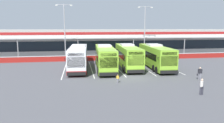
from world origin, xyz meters
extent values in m
plane|color=#4C4C51|center=(0.00, 0.00, 0.00)|extent=(200.00, 200.00, 0.00)
cube|color=silver|center=(0.00, 27.00, 2.75)|extent=(70.00, 10.00, 5.50)
cube|color=#19232D|center=(0.00, 21.98, 2.30)|extent=(66.00, 0.08, 2.20)
cube|color=maroon|center=(0.00, 21.97, 5.15)|extent=(68.00, 0.08, 0.60)
cube|color=beige|center=(0.00, 20.50, 4.20)|extent=(67.00, 3.00, 0.24)
cube|color=gray|center=(0.00, 27.00, 5.75)|extent=(70.00, 10.00, 0.50)
cylinder|color=#999999|center=(-18.60, 19.30, 2.10)|extent=(0.20, 0.20, 4.20)
cylinder|color=#999999|center=(-6.20, 19.30, 2.10)|extent=(0.20, 0.20, 4.20)
cylinder|color=#999999|center=(6.20, 19.30, 2.10)|extent=(0.20, 0.20, 4.20)
cylinder|color=#999999|center=(18.60, 19.30, 2.10)|extent=(0.20, 0.20, 4.20)
cube|color=maroon|center=(0.00, 14.50, 0.50)|extent=(60.00, 0.36, 1.00)
cube|color=#B2B2B2|center=(0.00, 14.50, 1.05)|extent=(60.00, 0.40, 0.10)
cube|color=silver|center=(-6.19, 6.33, 1.91)|extent=(3.16, 12.11, 3.19)
cube|color=#AD1E1E|center=(-6.19, 6.33, 0.59)|extent=(3.18, 12.14, 0.56)
cube|color=black|center=(-6.17, 6.73, 2.15)|extent=(3.06, 9.72, 0.96)
cube|color=black|center=(-6.49, 0.39, 2.05)|extent=(2.31, 0.22, 1.40)
cube|color=black|center=(-6.49, 0.38, 3.05)|extent=(2.05, 0.18, 0.40)
cube|color=silver|center=(-6.14, 7.33, 3.64)|extent=(2.19, 2.90, 0.28)
cube|color=black|center=(-6.50, 0.28, 0.55)|extent=(2.45, 0.28, 0.44)
cube|color=black|center=(-5.02, 0.66, 2.40)|extent=(0.09, 0.12, 0.36)
cube|color=black|center=(-7.93, 0.81, 2.40)|extent=(0.09, 0.12, 0.36)
cylinder|color=black|center=(-4.76, 10.86, 0.52)|extent=(0.37, 1.05, 1.04)
cylinder|color=black|center=(-7.15, 10.98, 0.52)|extent=(0.37, 1.05, 1.04)
cylinder|color=black|center=(-5.16, 3.07, 0.52)|extent=(0.37, 1.05, 1.04)
cylinder|color=black|center=(-7.55, 3.19, 0.52)|extent=(0.37, 1.05, 1.04)
cylinder|color=black|center=(-5.23, 1.68, 0.52)|extent=(0.37, 1.05, 1.04)
cylinder|color=black|center=(-7.62, 1.80, 0.52)|extent=(0.37, 1.05, 1.04)
cube|color=#8CC633|center=(-2.07, 5.42, 1.91)|extent=(3.16, 12.11, 3.19)
cube|color=olive|center=(-2.07, 5.42, 0.59)|extent=(3.18, 12.14, 0.56)
cube|color=black|center=(-2.05, 5.81, 2.15)|extent=(3.06, 9.72, 0.96)
cube|color=black|center=(-2.38, -0.53, 2.05)|extent=(2.31, 0.22, 1.40)
cube|color=black|center=(-2.38, -0.54, 3.05)|extent=(2.05, 0.18, 0.40)
cube|color=silver|center=(-2.02, 6.41, 3.64)|extent=(2.19, 2.90, 0.28)
cube|color=black|center=(-2.38, -0.64, 0.55)|extent=(2.45, 0.28, 0.44)
cube|color=black|center=(-0.90, -0.25, 2.40)|extent=(0.09, 0.12, 0.36)
cube|color=black|center=(-3.81, -0.10, 2.40)|extent=(0.09, 0.12, 0.36)
cylinder|color=black|center=(-0.65, 9.95, 0.52)|extent=(0.37, 1.05, 1.04)
cylinder|color=black|center=(-3.03, 10.07, 0.52)|extent=(0.37, 1.05, 1.04)
cylinder|color=black|center=(-1.04, 2.16, 0.52)|extent=(0.37, 1.05, 1.04)
cylinder|color=black|center=(-3.43, 2.28, 0.52)|extent=(0.37, 1.05, 1.04)
cylinder|color=black|center=(-1.11, 0.76, 0.52)|extent=(0.37, 1.05, 1.04)
cylinder|color=black|center=(-3.50, 0.88, 0.52)|extent=(0.37, 1.05, 1.04)
cube|color=#8CC633|center=(1.85, 6.51, 1.91)|extent=(3.16, 12.11, 3.19)
cube|color=olive|center=(1.85, 6.51, 0.59)|extent=(3.18, 12.14, 0.56)
cube|color=black|center=(1.87, 6.91, 2.15)|extent=(3.06, 9.72, 0.96)
cube|color=black|center=(1.55, 0.57, 2.05)|extent=(2.31, 0.22, 1.40)
cube|color=black|center=(1.55, 0.56, 3.05)|extent=(2.05, 0.18, 0.40)
cube|color=silver|center=(1.90, 7.51, 3.64)|extent=(2.19, 2.90, 0.28)
cube|color=black|center=(1.54, 0.46, 0.55)|extent=(2.45, 0.28, 0.44)
cube|color=black|center=(3.02, 0.84, 2.40)|extent=(0.09, 0.12, 0.36)
cube|color=black|center=(0.11, 0.99, 2.40)|extent=(0.09, 0.12, 0.36)
cylinder|color=black|center=(3.28, 11.04, 0.52)|extent=(0.37, 1.05, 1.04)
cylinder|color=black|center=(0.89, 11.16, 0.52)|extent=(0.37, 1.05, 1.04)
cylinder|color=black|center=(2.88, 3.25, 0.52)|extent=(0.37, 1.05, 1.04)
cylinder|color=black|center=(0.49, 3.37, 0.52)|extent=(0.37, 1.05, 1.04)
cylinder|color=black|center=(2.81, 1.85, 0.52)|extent=(0.37, 1.05, 1.04)
cylinder|color=black|center=(0.42, 1.98, 0.52)|extent=(0.37, 1.05, 1.04)
cube|color=#8CC633|center=(6.21, 5.47, 1.91)|extent=(3.16, 12.11, 3.19)
cube|color=olive|center=(6.21, 5.47, 0.59)|extent=(3.18, 12.14, 0.56)
cube|color=black|center=(6.23, 5.87, 2.15)|extent=(3.06, 9.72, 0.96)
cube|color=black|center=(5.91, -0.47, 2.05)|extent=(2.31, 0.22, 1.40)
cube|color=black|center=(5.90, -0.48, 3.05)|extent=(2.05, 0.18, 0.40)
cube|color=silver|center=(6.26, 6.47, 3.64)|extent=(2.19, 2.90, 0.28)
cube|color=black|center=(5.90, -0.58, 0.55)|extent=(2.45, 0.28, 0.44)
cube|color=black|center=(7.38, -0.20, 2.40)|extent=(0.09, 0.12, 0.36)
cube|color=black|center=(4.47, -0.05, 2.40)|extent=(0.09, 0.12, 0.36)
cylinder|color=black|center=(7.63, 10.00, 0.52)|extent=(0.37, 1.05, 1.04)
cylinder|color=black|center=(5.25, 10.12, 0.52)|extent=(0.37, 1.05, 1.04)
cylinder|color=black|center=(7.24, 2.21, 0.52)|extent=(0.37, 1.05, 1.04)
cylinder|color=black|center=(4.85, 2.33, 0.52)|extent=(0.37, 1.05, 1.04)
cylinder|color=black|center=(7.17, 0.81, 0.52)|extent=(0.37, 1.05, 1.04)
cylinder|color=black|center=(4.78, 0.93, 0.52)|extent=(0.37, 1.05, 1.04)
cube|color=silver|center=(-8.40, 6.00, 0.00)|extent=(0.14, 13.00, 0.01)
cube|color=silver|center=(-4.20, 6.00, 0.00)|extent=(0.14, 13.00, 0.01)
cube|color=silver|center=(0.00, 6.00, 0.00)|extent=(0.14, 13.00, 0.01)
cube|color=silver|center=(4.20, 6.00, 0.00)|extent=(0.14, 13.00, 0.01)
cube|color=silver|center=(8.40, 6.00, 0.00)|extent=(0.14, 13.00, 0.01)
cube|color=slate|center=(8.75, -3.14, 0.42)|extent=(0.20, 0.22, 0.84)
cube|color=slate|center=(8.85, -3.32, 0.42)|extent=(0.20, 0.22, 0.84)
cube|color=black|center=(8.80, -3.23, 1.12)|extent=(0.40, 0.35, 0.56)
cube|color=black|center=(8.60, -3.13, 1.09)|extent=(0.12, 0.13, 0.54)
cube|color=black|center=(9.00, -3.32, 1.09)|extent=(0.12, 0.13, 0.54)
sphere|color=#DBB293|center=(8.80, -3.23, 1.51)|extent=(0.22, 0.22, 0.22)
cube|color=black|center=(8.55, -3.08, 0.63)|extent=(0.23, 0.30, 0.22)
cylinder|color=black|center=(8.55, -3.08, 0.81)|extent=(0.02, 0.02, 0.16)
cube|color=#33333D|center=(5.51, -8.73, 0.42)|extent=(0.23, 0.23, 0.84)
cube|color=#33333D|center=(5.71, -8.69, 0.42)|extent=(0.23, 0.23, 0.84)
cube|color=silver|center=(5.61, -8.71, 1.12)|extent=(0.39, 0.40, 0.56)
cube|color=silver|center=(5.46, -8.87, 1.09)|extent=(0.13, 0.13, 0.54)
cube|color=silver|center=(5.76, -8.55, 1.09)|extent=(0.13, 0.13, 0.54)
sphere|color=#DBB293|center=(5.61, -8.71, 1.51)|extent=(0.22, 0.22, 0.22)
cube|color=slate|center=(-1.66, -2.95, 0.26)|extent=(0.13, 0.14, 0.52)
cube|color=slate|center=(-1.61, -3.07, 0.26)|extent=(0.13, 0.14, 0.52)
cube|color=gold|center=(-1.63, -3.01, 0.69)|extent=(0.25, 0.22, 0.35)
cube|color=gold|center=(-1.75, -2.94, 0.68)|extent=(0.08, 0.08, 0.33)
cube|color=gold|center=(-1.51, -3.08, 0.68)|extent=(0.08, 0.08, 0.33)
sphere|color=tan|center=(-1.63, -3.01, 0.94)|extent=(0.14, 0.14, 0.14)
cylinder|color=#9E9EA3|center=(-8.72, 16.01, 5.50)|extent=(0.20, 0.20, 11.00)
cylinder|color=#9E9EA3|center=(-8.72, 16.01, 10.85)|extent=(2.80, 0.10, 0.10)
cube|color=silver|center=(-10.12, 16.01, 10.75)|extent=(0.44, 0.28, 0.20)
cube|color=silver|center=(-7.32, 16.01, 10.75)|extent=(0.44, 0.28, 0.20)
cylinder|color=#9E9EA3|center=(8.19, 17.49, 5.50)|extent=(0.20, 0.20, 11.00)
cylinder|color=#9E9EA3|center=(8.19, 17.49, 10.85)|extent=(2.80, 0.10, 0.10)
cube|color=silver|center=(6.79, 17.49, 10.75)|extent=(0.44, 0.28, 0.20)
cube|color=silver|center=(9.59, 17.49, 10.75)|extent=(0.44, 0.28, 0.20)
camera|label=1|loc=(-6.18, -26.85, 6.53)|focal=33.70mm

